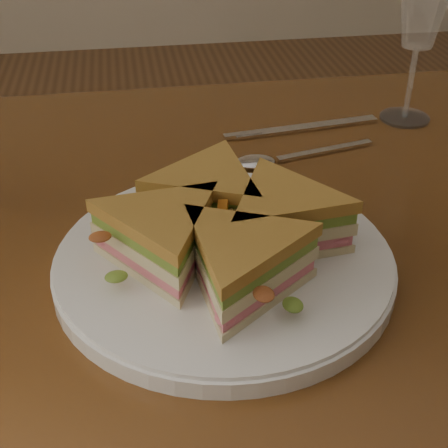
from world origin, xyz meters
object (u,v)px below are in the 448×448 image
Objects in this scene: table at (236,303)px; sandwich_wedges at (224,229)px; wine_glass at (423,8)px; knife at (297,129)px; spoon at (273,160)px; plate at (224,262)px.

table is 0.16m from sandwich_wedges.
knife is at bearing -175.56° from wine_glass.
sandwich_wedges reaches higher than knife.
sandwich_wedges is at bearing -135.61° from wine_glass.
wine_glass is at bearing 12.16° from spoon.
plate is at bearing -127.55° from spoon.
knife is (0.12, 0.22, 0.10)m from table.
wine_glass is at bearing 39.65° from table.
sandwich_wedges reaches higher than plate.
wine_glass is at bearing 44.39° from sandwich_wedges.
wine_glass reaches higher than sandwich_wedges.
table is 0.27m from knife.
spoon is 0.88× the size of wine_glass.
wine_glass is (0.30, 0.29, 0.14)m from plate.
wine_glass is (0.16, 0.01, 0.15)m from knife.
knife is (0.14, 0.28, -0.04)m from sandwich_wedges.
plate reaches higher than knife.
plate is 0.22m from spoon.
table is at bearing -140.35° from wine_glass.
wine_glass reaches higher than plate.
table is 6.62× the size of spoon.
knife is (0.14, 0.28, -0.01)m from plate.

